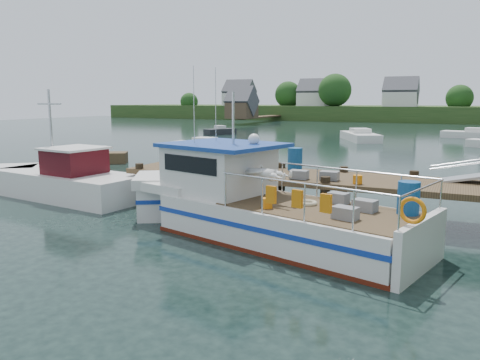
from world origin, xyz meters
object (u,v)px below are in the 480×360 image
at_px(moored_rowboat, 97,157).
at_px(moored_e, 220,131).
at_px(moored_far, 475,134).
at_px(work_boat, 61,180).
at_px(moored_a, 205,146).
at_px(moored_d, 360,136).
at_px(lobster_boat, 251,205).

relative_size(moored_rowboat, moored_e, 0.95).
bearing_deg(moored_rowboat, moored_far, 54.96).
relative_size(work_boat, moored_rowboat, 2.21).
distance_m(moored_rowboat, moored_a, 10.04).
bearing_deg(moored_d, moored_far, 41.32).
relative_size(moored_rowboat, moored_far, 0.56).
distance_m(lobster_boat, moored_d, 35.72).
bearing_deg(moored_d, moored_rowboat, -111.95).
distance_m(moored_a, moored_d, 17.85).
bearing_deg(moored_rowboat, moored_e, 99.82).
xyz_separation_m(moored_a, moored_d, (9.51, 15.10, 0.06)).
height_order(lobster_boat, work_boat, lobster_boat).
bearing_deg(moored_e, moored_d, 12.17).
bearing_deg(work_boat, moored_rowboat, 131.43).
xyz_separation_m(moored_far, moored_a, (-20.16, -23.23, -0.02)).
bearing_deg(moored_rowboat, moored_a, 74.86).
distance_m(work_boat, moored_e, 36.85).
relative_size(moored_a, moored_d, 0.76).
xyz_separation_m(lobster_boat, moored_e, (-20.55, 36.89, -0.53)).
bearing_deg(moored_far, moored_a, -135.08).
relative_size(work_boat, moored_far, 1.24).
bearing_deg(moored_e, work_boat, -55.88).
bearing_deg(lobster_boat, moored_d, 110.76).
distance_m(moored_rowboat, moored_far, 40.01).
distance_m(lobster_boat, moored_a, 24.35).
bearing_deg(moored_far, work_boat, -115.62).
height_order(moored_rowboat, moored_d, moored_d).
bearing_deg(moored_d, moored_a, -118.25).
bearing_deg(moored_e, moored_a, -49.26).
bearing_deg(work_boat, moored_far, 75.40).
distance_m(lobster_boat, moored_rowboat, 19.09).
distance_m(moored_far, moored_e, 28.27).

